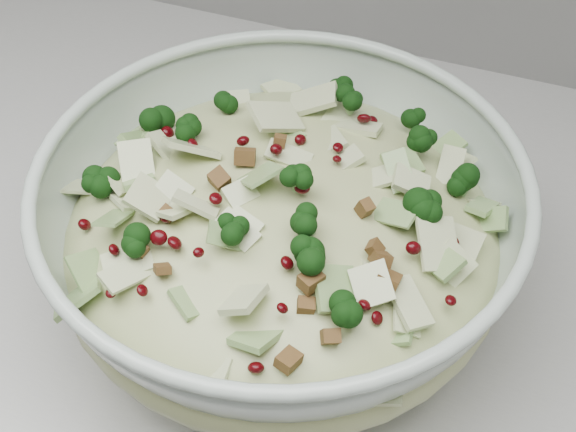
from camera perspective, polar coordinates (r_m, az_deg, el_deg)
The scene contains 2 objects.
mixing_bowl at distance 0.60m, azimuth -0.44°, elevation -1.57°, with size 0.47×0.47×0.14m.
salad at distance 0.59m, azimuth -0.45°, elevation -0.06°, with size 0.47×0.47×0.14m.
Camera 1 is at (-0.35, 1.23, 1.42)m, focal length 50.00 mm.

